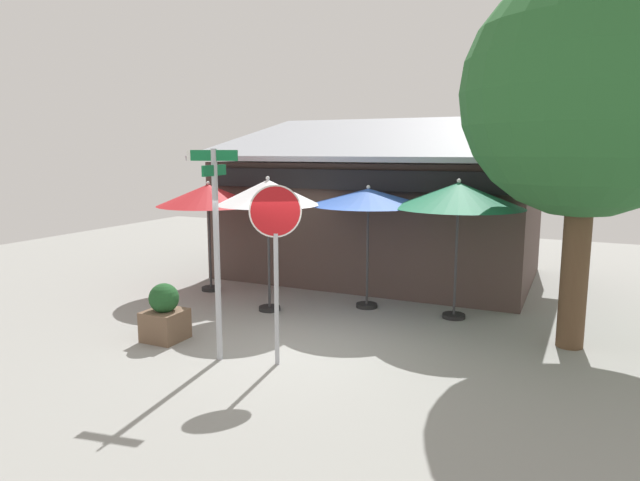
{
  "coord_description": "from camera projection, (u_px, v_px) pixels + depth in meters",
  "views": [
    {
      "loc": [
        4.11,
        -7.97,
        3.24
      ],
      "look_at": [
        -0.18,
        1.2,
        1.6
      ],
      "focal_mm": 31.32,
      "sensor_mm": 36.0,
      "label": 1
    }
  ],
  "objects": [
    {
      "name": "stop_sign",
      "position": [
        276.0,
        240.0,
        8.26
      ],
      "size": [
        0.66,
        0.44,
        2.75
      ],
      "color": "#A8AAB2",
      "rests_on": "ground"
    },
    {
      "name": "sidewalk_planter",
      "position": [
        165.0,
        315.0,
        9.58
      ],
      "size": [
        0.64,
        0.64,
        1.0
      ],
      "color": "brown",
      "rests_on": "ground"
    },
    {
      "name": "patio_umbrella_crimson_left",
      "position": [
        208.0,
        196.0,
        12.71
      ],
      "size": [
        2.34,
        2.34,
        2.55
      ],
      "color": "black",
      "rests_on": "ground"
    },
    {
      "name": "patio_umbrella_forest_green_far_right",
      "position": [
        458.0,
        196.0,
        10.52
      ],
      "size": [
        2.48,
        2.48,
        2.71
      ],
      "color": "black",
      "rests_on": "ground"
    },
    {
      "name": "patio_umbrella_ivory_center",
      "position": [
        268.0,
        193.0,
        11.04
      ],
      "size": [
        2.06,
        2.06,
        2.74
      ],
      "color": "black",
      "rests_on": "ground"
    },
    {
      "name": "ground_plane",
      "position": [
        300.0,
        348.0,
        9.37
      ],
      "size": [
        28.0,
        28.0,
        0.1
      ],
      "primitive_type": "cube",
      "color": "gray"
    },
    {
      "name": "patio_umbrella_royal_blue_right",
      "position": [
        368.0,
        198.0,
        11.28
      ],
      "size": [
        2.42,
        2.42,
        2.55
      ],
      "color": "black",
      "rests_on": "ground"
    },
    {
      "name": "shade_tree",
      "position": [
        602.0,
        97.0,
        8.52
      ],
      "size": [
        4.23,
        3.92,
        6.09
      ],
      "color": "brown",
      "rests_on": "ground"
    },
    {
      "name": "cafe_building",
      "position": [
        380.0,
        215.0,
        14.55
      ],
      "size": [
        8.07,
        5.31,
        4.18
      ],
      "color": "#473833",
      "rests_on": "ground"
    },
    {
      "name": "street_sign_post",
      "position": [
        216.0,
        236.0,
        8.44
      ],
      "size": [
        0.81,
        0.75,
        3.27
      ],
      "color": "#A8AAB2",
      "rests_on": "ground"
    }
  ]
}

